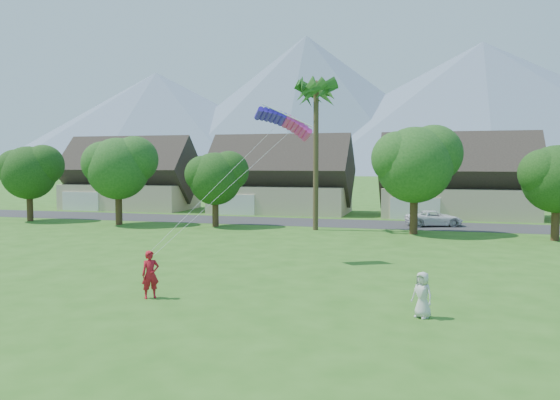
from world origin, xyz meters
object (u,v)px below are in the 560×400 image
(parked_car, at_px, (434,218))
(watcher, at_px, (422,295))
(parafoil_kite, at_px, (285,120))
(kite_flyer, at_px, (150,274))

(parked_car, bearing_deg, watcher, 159.30)
(parafoil_kite, bearing_deg, kite_flyer, -129.18)
(watcher, bearing_deg, parked_car, 122.11)
(kite_flyer, bearing_deg, parked_car, 28.51)
(kite_flyer, distance_m, parafoil_kite, 12.52)
(kite_flyer, xyz_separation_m, parafoil_kite, (3.18, 9.85, 7.04))
(watcher, height_order, parafoil_kite, parafoil_kite)
(watcher, relative_size, parafoil_kite, 0.49)
(kite_flyer, relative_size, watcher, 1.18)
(kite_flyer, xyz_separation_m, watcher, (11.00, 0.05, -0.15))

